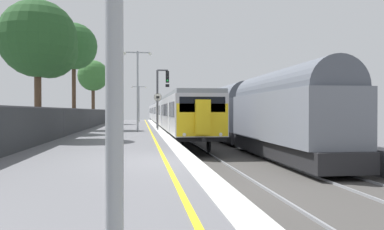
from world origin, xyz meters
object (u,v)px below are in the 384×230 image
commuter_train_at_platform (166,113)px  platform_lamp_mid (138,84)px  background_tree_left (38,50)px  signal_gantry (161,92)px  platform_lamp_far (139,100)px  freight_train_adjacent_track (228,111)px  background_tree_back (41,42)px  background_tree_right (94,77)px  speed_limit_sign (158,107)px  background_tree_centre (74,48)px

commuter_train_at_platform → platform_lamp_mid: (-3.37, -21.12, 2.12)m
background_tree_left → platform_lamp_mid: bearing=9.9°
signal_gantry → platform_lamp_far: size_ratio=1.03×
freight_train_adjacent_track → background_tree_back: 16.48m
background_tree_back → platform_lamp_far: bearing=81.3°
signal_gantry → commuter_train_at_platform: bearing=84.7°
platform_lamp_far → background_tree_back: size_ratio=0.67×
commuter_train_at_platform → platform_lamp_far: platform_lamp_far is taller
commuter_train_at_platform → background_tree_left: size_ratio=8.21×
commuter_train_at_platform → background_tree_left: background_tree_left is taller
platform_lamp_far → background_tree_right: 9.55m
commuter_train_at_platform → speed_limit_sign: bearing=-95.5°
commuter_train_at_platform → background_tree_right: (-8.44, -3.47, 4.15)m
platform_lamp_far → signal_gantry: bearing=-84.6°
background_tree_right → platform_lamp_far: bearing=56.7°
commuter_train_at_platform → background_tree_left: bearing=-114.0°
platform_lamp_mid → background_tree_right: size_ratio=0.79×
background_tree_left → background_tree_centre: (1.48, 4.95, 0.99)m
freight_train_adjacent_track → signal_gantry: bearing=162.2°
freight_train_adjacent_track → background_tree_centre: 13.40m
platform_lamp_mid → background_tree_centre: size_ratio=0.68×
speed_limit_sign → background_tree_left: 9.41m
freight_train_adjacent_track → background_tree_back: size_ratio=5.25×
platform_lamp_far → background_tree_back: background_tree_back is taller
background_tree_back → background_tree_centre: bearing=90.4°
freight_train_adjacent_track → commuter_train_at_platform: bearing=102.8°
background_tree_right → freight_train_adjacent_track: bearing=-48.8°
freight_train_adjacent_track → background_tree_centre: bearing=178.3°
commuter_train_at_platform → background_tree_right: background_tree_right is taller
background_tree_left → background_tree_centre: bearing=73.3°
platform_lamp_far → background_tree_back: 32.68m
background_tree_centre → background_tree_back: background_tree_centre is taller
platform_lamp_far → background_tree_right: bearing=-123.3°
speed_limit_sign → platform_lamp_far: bearing=93.7°
background_tree_right → signal_gantry: bearing=-60.8°
speed_limit_sign → freight_train_adjacent_track: bearing=13.2°
background_tree_centre → background_tree_right: (-0.03, 13.84, -1.09)m
background_tree_centre → background_tree_left: bearing=-106.7°
signal_gantry → platform_lamp_far: signal_gantry is taller
speed_limit_sign → commuter_train_at_platform: bearing=84.5°
platform_lamp_far → background_tree_right: background_tree_right is taller
commuter_train_at_platform → platform_lamp_far: bearing=128.5°
platform_lamp_far → speed_limit_sign: bearing=-86.3°
signal_gantry → background_tree_back: bearing=-119.6°
background_tree_left → background_tree_right: bearing=85.6°
speed_limit_sign → background_tree_centre: background_tree_centre is taller
commuter_train_at_platform → background_tree_centre: background_tree_centre is taller
background_tree_left → speed_limit_sign: bearing=21.6°
platform_lamp_mid → background_tree_centre: bearing=142.9°
platform_lamp_mid → background_tree_centre: background_tree_centre is taller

